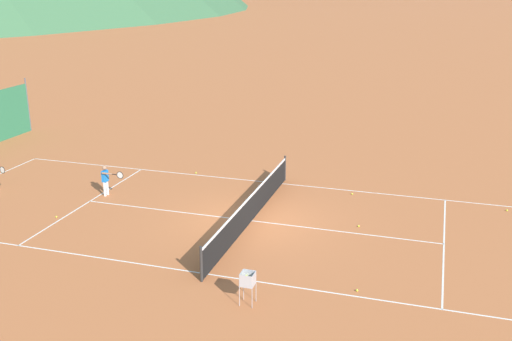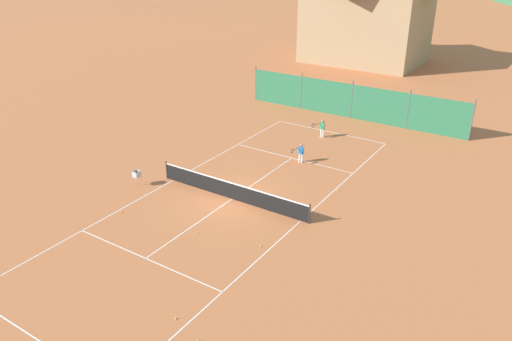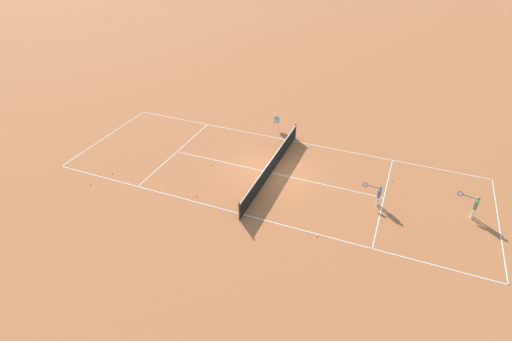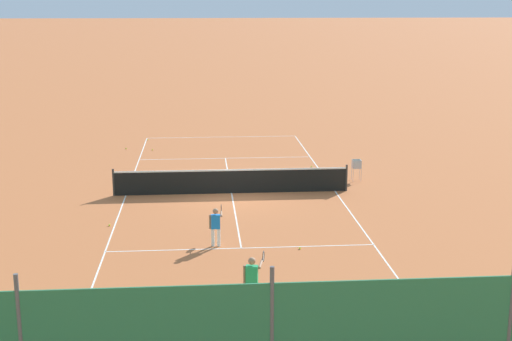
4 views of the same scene
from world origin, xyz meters
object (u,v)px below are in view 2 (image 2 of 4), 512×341
Objects in this scene: tennis_ball_by_net_right at (198,341)px; tennis_ball_alley_right at (270,150)px; tennis_ball_alley_left at (197,232)px; tennis_ball_far_corner at (261,246)px; tennis_net at (232,191)px; tennis_ball_by_net_left at (337,190)px; tennis_ball_service_box at (121,212)px; ball_hopper at (137,175)px; tennis_ball_mid_court at (176,318)px; alpine_chalet at (368,6)px; player_far_service at (322,127)px; player_near_baseline at (300,152)px.

tennis_ball_by_net_right is 16.99m from tennis_ball_alley_right.
tennis_ball_far_corner is (3.10, 0.69, 0.00)m from tennis_ball_alley_left.
tennis_net is 139.09× the size of tennis_ball_by_net_right.
tennis_ball_by_net_left is 11.43m from tennis_ball_service_box.
tennis_ball_mid_court is at bearing -37.98° from ball_hopper.
alpine_chalet is at bearing 94.04° from tennis_ball_service_box.
tennis_ball_by_net_left and tennis_ball_alley_right have the same top height.
tennis_ball_far_corner is at bearing 9.56° from tennis_ball_service_box.
tennis_ball_alley_right and tennis_ball_far_corner have the same top height.
tennis_ball_by_net_right is 0.01× the size of alpine_chalet.
tennis_ball_service_box is at bearing -135.10° from tennis_ball_by_net_left.
player_far_service is 19.34× the size of tennis_ball_alley_right.
tennis_ball_by_net_left is 6.83m from tennis_ball_far_corner.
tennis_ball_alley_right is 11.03m from tennis_ball_service_box.
ball_hopper is 36.14m from alpine_chalet.
alpine_chalet is at bearing 109.63° from tennis_ball_by_net_left.
tennis_ball_service_box is 3.06m from ball_hopper.
tennis_ball_far_corner is (5.42, -9.57, 0.00)m from tennis_ball_alley_right.
tennis_net is 139.09× the size of tennis_ball_by_net_left.
ball_hopper reaches higher than tennis_ball_far_corner.
tennis_ball_alley_right is at bearing 113.30° from tennis_ball_by_net_right.
player_far_service reaches higher than tennis_ball_mid_court.
tennis_ball_alley_left is at bearing -87.65° from player_far_service.
tennis_net is 5.78m from tennis_ball_by_net_left.
alpine_chalet is (-6.53, 34.16, 5.32)m from tennis_net.
player_near_baseline is at bearing 66.01° from tennis_ball_service_box.
tennis_net is 139.09× the size of tennis_ball_mid_court.
tennis_ball_alley_left is (-3.04, 4.91, 0.00)m from tennis_ball_mid_court.
alpine_chalet is (-10.80, 30.29, 5.79)m from tennis_ball_by_net_left.
tennis_ball_by_net_left is at bearing 93.06° from tennis_ball_by_net_right.
alpine_chalet is at bearing 104.92° from tennis_ball_by_net_right.
tennis_ball_by_net_left and tennis_ball_by_net_right have the same top height.
tennis_ball_far_corner is (3.66, -2.94, -0.47)m from tennis_net.
tennis_ball_mid_court is 1.00× the size of tennis_ball_alley_left.
tennis_ball_by_net_right is 45.00m from alpine_chalet.
player_near_baseline is at bearing 100.99° from tennis_ball_mid_court.
tennis_ball_by_net_left is at bearing 42.18° from tennis_net.
tennis_ball_alley_right is at bearing 109.47° from tennis_ball_mid_court.
tennis_ball_far_corner is at bearing 12.52° from tennis_ball_alley_left.
tennis_net is 7.19× the size of player_far_service.
tennis_ball_mid_court is 5.78m from tennis_ball_alley_left.
tennis_ball_service_box is (-7.48, -1.26, 0.00)m from tennis_ball_far_corner.
alpine_chalet reaches higher than tennis_ball_service_box.
tennis_ball_by_net_right is at bearing -61.09° from tennis_net.
tennis_ball_mid_court is at bearing 162.53° from tennis_ball_by_net_right.
player_near_baseline reaches higher than ball_hopper.
tennis_ball_service_box is (-4.58, -10.30, -0.67)m from player_near_baseline.
tennis_ball_alley_right is 11.00m from tennis_ball_far_corner.
tennis_ball_by_net_right is 1.00× the size of tennis_ball_alley_right.
ball_hopper is (-6.05, -7.69, -0.05)m from player_near_baseline.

